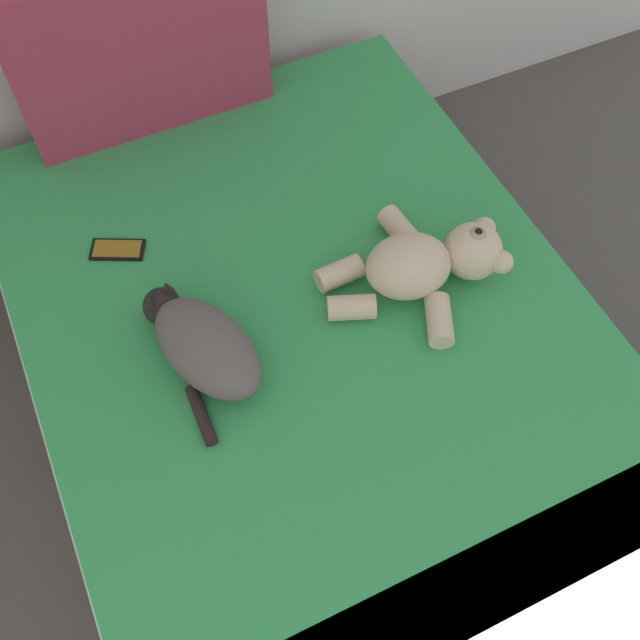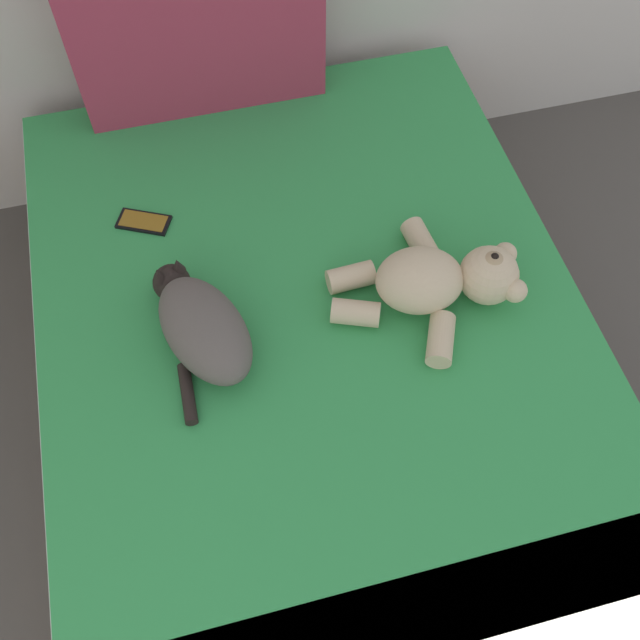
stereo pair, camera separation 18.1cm
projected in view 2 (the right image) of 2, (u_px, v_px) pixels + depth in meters
bed at (315, 365)px, 2.12m from camera, size 1.48×2.00×0.48m
patterned_cushion at (197, 28)px, 2.14m from camera, size 0.74×0.14×0.53m
cat at (201, 325)px, 1.82m from camera, size 0.29×0.44×0.15m
teddy_bear at (439, 280)px, 1.89m from camera, size 0.52×0.45×0.17m
cell_phone at (144, 222)px, 2.08m from camera, size 0.16×0.13×0.01m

